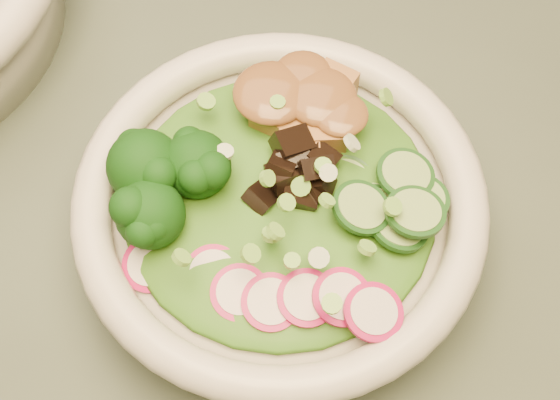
% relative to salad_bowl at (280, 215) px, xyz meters
% --- Properties ---
extents(salad_bowl, '(0.24, 0.24, 0.06)m').
position_rel_salad_bowl_xyz_m(salad_bowl, '(0.00, 0.00, 0.00)').
color(salad_bowl, beige).
rests_on(salad_bowl, dining_table).
extents(lettuce_bed, '(0.18, 0.18, 0.02)m').
position_rel_salad_bowl_xyz_m(lettuce_bed, '(0.00, 0.00, 0.02)').
color(lettuce_bed, '#2F6415').
rests_on(lettuce_bed, salad_bowl).
extents(broccoli_florets, '(0.08, 0.08, 0.04)m').
position_rel_salad_bowl_xyz_m(broccoli_florets, '(-0.05, -0.01, 0.03)').
color(broccoli_florets, black).
rests_on(broccoli_florets, salad_bowl).
extents(radish_slices, '(0.10, 0.06, 0.02)m').
position_rel_salad_bowl_xyz_m(radish_slices, '(0.01, -0.06, 0.02)').
color(radish_slices, '#AB0D4C').
rests_on(radish_slices, salad_bowl).
extents(cucumber_slices, '(0.07, 0.07, 0.03)m').
position_rel_salad_bowl_xyz_m(cucumber_slices, '(0.06, 0.01, 0.03)').
color(cucumber_slices, '#9CC56D').
rests_on(cucumber_slices, salad_bowl).
extents(mushroom_heap, '(0.07, 0.07, 0.04)m').
position_rel_salad_bowl_xyz_m(mushroom_heap, '(-0.00, 0.01, 0.03)').
color(mushroom_heap, black).
rests_on(mushroom_heap, salad_bowl).
extents(tofu_cubes, '(0.09, 0.07, 0.03)m').
position_rel_salad_bowl_xyz_m(tofu_cubes, '(-0.01, 0.06, 0.03)').
color(tofu_cubes, '#9E6C34').
rests_on(tofu_cubes, salad_bowl).
extents(peanut_sauce, '(0.06, 0.05, 0.01)m').
position_rel_salad_bowl_xyz_m(peanut_sauce, '(-0.01, 0.06, 0.04)').
color(peanut_sauce, brown).
rests_on(peanut_sauce, tofu_cubes).
extents(scallion_garnish, '(0.17, 0.17, 0.02)m').
position_rel_salad_bowl_xyz_m(scallion_garnish, '(0.00, 0.00, 0.04)').
color(scallion_garnish, '#73B43F').
rests_on(scallion_garnish, salad_bowl).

